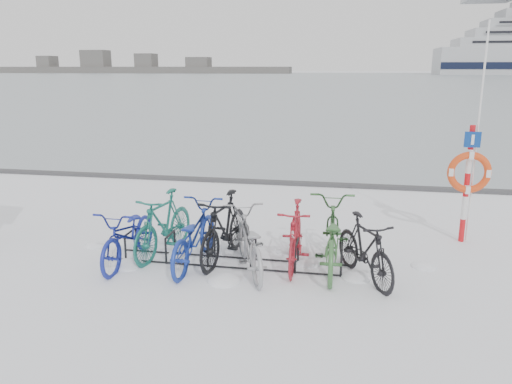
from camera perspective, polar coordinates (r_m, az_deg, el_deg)
name	(u,v)px	position (r m, az deg, el deg)	size (l,w,h in m)	color
ground	(232,263)	(8.45, -2.73, -8.14)	(900.00, 900.00, 0.00)	white
ice_sheet	(346,78)	(162.65, 10.25, 12.73)	(400.00, 298.00, 0.02)	#A4B1BA
quay_edge	(281,183)	(13.99, 2.83, 1.07)	(400.00, 0.25, 0.10)	#3F3F42
bike_rack	(232,253)	(8.38, -2.75, -7.00)	(4.00, 0.48, 0.46)	black
lifebuoy_station	(469,173)	(9.84, 23.18, 2.05)	(0.77, 0.22, 3.98)	red
shoreline	(126,68)	(294.88, -14.61, 13.55)	(180.00, 12.00, 9.50)	#525252
bike_0	(129,233)	(8.63, -14.32, -4.52)	(0.67, 1.93, 1.01)	navy
bike_1	(163,222)	(8.85, -10.53, -3.43)	(0.53, 1.89, 1.14)	#186457
bike_2	(193,233)	(8.33, -7.16, -4.70)	(0.70, 2.02, 1.06)	navy
bike_3	(224,226)	(8.45, -3.65, -3.90)	(0.55, 1.96, 1.18)	black
bike_4	(249,240)	(8.00, -0.85, -5.52)	(0.68, 1.94, 1.02)	#989A9F
bike_5	(295,233)	(8.24, 4.52, -4.75)	(0.51, 1.81, 1.08)	#A71E2A
bike_6	(331,234)	(8.21, 8.57, -4.73)	(0.76, 2.17, 1.14)	#386936
bike_7	(365,247)	(7.87, 12.34, -6.15)	(0.48, 1.72, 1.03)	black
snow_drifts	(241,265)	(8.36, -1.72, -8.38)	(6.21, 1.90, 0.19)	white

